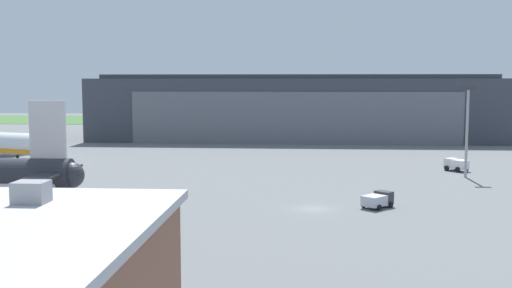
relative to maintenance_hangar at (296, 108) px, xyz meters
The scene contains 6 objects.
ground_plane 96.81m from the maintenance_hangar, 88.15° to the right, with size 440.00×440.00×0.00m, color slate.
grass_field_strip 75.52m from the maintenance_hangar, 87.62° to the left, with size 440.00×56.00×0.08m, color #446D37.
maintenance_hangar is the anchor object (origin of this frame).
pushback_tractor 68.87m from the maintenance_hangar, 65.05° to the right, with size 4.13×4.40×2.14m.
fuel_bowser 95.96m from the maintenance_hangar, 83.30° to the right, with size 4.35×4.48×1.93m.
apron_light_mast 74.94m from the maintenance_hangar, 67.55° to the right, with size 2.40×0.50×15.15m.
Camera 1 is at (-1.58, -75.04, 15.74)m, focal length 43.03 mm.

